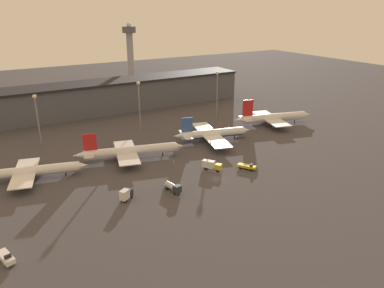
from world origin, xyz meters
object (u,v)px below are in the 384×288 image
Objects in this scene: airplane_0 at (28,172)px; service_vehicle_1 at (6,257)px; service_vehicle_2 at (211,165)px; airplane_3 at (273,118)px; airplane_2 at (212,134)px; airplane_1 at (130,151)px; service_vehicle_4 at (173,187)px; service_vehicle_0 at (247,166)px; service_vehicle_3 at (126,194)px; control_tower at (130,53)px.

service_vehicle_1 is (-12.09, -46.38, -1.76)m from airplane_0.
airplane_3 is at bearing 84.56° from service_vehicle_2.
service_vehicle_2 is (61.16, -26.15, -1.16)m from airplane_0.
airplane_3 is (40.92, 4.44, 0.34)m from airplane_2.
airplane_1 is 34.36m from service_vehicle_2.
airplane_3 reaches higher than airplane_1.
service_vehicle_1 is 0.91× the size of service_vehicle_2.
airplane_2 is at bearing 122.04° from service_vehicle_4.
airplane_1 is 47.50m from service_vehicle_0.
airplane_2 reaches higher than service_vehicle_0.
airplane_2 is 34.43m from service_vehicle_0.
airplane_3 is at bearing 21.12° from airplane_2.
airplane_3 reaches higher than service_vehicle_1.
service_vehicle_3 reaches higher than service_vehicle_0.
service_vehicle_0 is at bearing 83.93° from service_vehicle_1.
control_tower is at bearing 82.36° from airplane_1.
airplane_1 is 123.12m from control_tower.
service_vehicle_3 is 0.11× the size of control_tower.
service_vehicle_2 is (73.25, 20.23, 0.60)m from service_vehicle_1.
airplane_3 reaches higher than service_vehicle_2.
service_vehicle_1 is (-50.56, -45.99, -1.95)m from airplane_1.
service_vehicle_0 is (-6.41, -33.76, -2.12)m from airplane_2.
service_vehicle_3 is at bearing -134.13° from airplane_2.
control_tower is at bearing 133.21° from service_vehicle_1.
service_vehicle_3 is at bearing -37.57° from airplane_0.
airplane_2 is (41.15, 1.43, -0.04)m from airplane_1.
service_vehicle_2 is (22.70, -25.76, -1.35)m from airplane_1.
control_tower is (84.79, 111.02, 24.67)m from airplane_0.
airplane_1 is 6.45× the size of service_vehicle_1.
service_vehicle_3 is at bearing 96.30° from service_vehicle_1.
service_vehicle_0 is 0.97× the size of service_vehicle_2.
airplane_0 is at bearing -127.37° from control_tower.
service_vehicle_3 is at bearing -112.85° from control_tower.
service_vehicle_0 is 146.65m from control_tower.
control_tower reaches higher than service_vehicle_0.
airplane_3 is 89.80m from service_vehicle_4.
airplane_1 is 6.07× the size of service_vehicle_0.
service_vehicle_4 is at bearing -138.52° from airplane_3.
service_vehicle_1 is 76.00m from service_vehicle_2.
airplane_2 is 112.80m from control_tower.
service_vehicle_3 reaches higher than service_vehicle_1.
control_tower is (23.62, 137.17, 25.83)m from service_vehicle_2.
service_vehicle_0 is 48.68m from service_vehicle_3.
airplane_1 reaches higher than airplane_2.
airplane_1 is at bearing 14.34° from airplane_0.
airplane_1 reaches higher than airplane_0.
service_vehicle_3 reaches higher than service_vehicle_4.
airplane_3 is at bearing -13.45° from service_vehicle_3.
service_vehicle_1 is at bearing -89.67° from airplane_0.
airplane_0 is 40.32m from service_vehicle_3.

